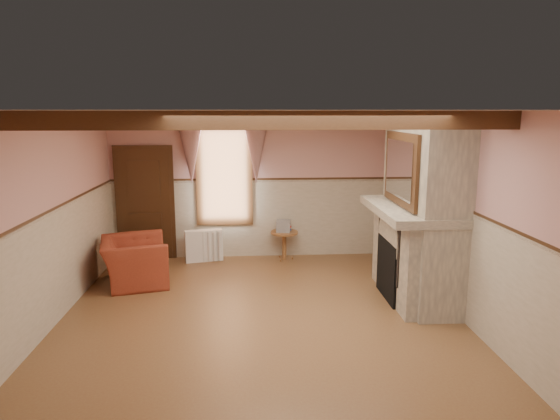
{
  "coord_description": "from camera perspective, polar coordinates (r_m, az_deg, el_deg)",
  "views": [
    {
      "loc": [
        -0.15,
        -6.48,
        2.79
      ],
      "look_at": [
        0.32,
        0.8,
        1.34
      ],
      "focal_mm": 32.0,
      "sensor_mm": 36.0,
      "label": 1
    }
  ],
  "objects": [
    {
      "name": "armchair",
      "position": [
        8.56,
        -16.3,
        -5.64
      ],
      "size": [
        1.26,
        1.37,
        0.75
      ],
      "primitive_type": "imported",
      "rotation": [
        0.0,
        0.0,
        1.82
      ],
      "color": "maroon",
      "rests_on": "floor"
    },
    {
      "name": "door",
      "position": [
        9.78,
        -15.14,
        0.56
      ],
      "size": [
        1.1,
        0.1,
        2.1
      ],
      "primitive_type": "cube",
      "color": "black",
      "rests_on": "floor"
    },
    {
      "name": "oil_lamp",
      "position": [
        7.9,
        14.01,
        1.9
      ],
      "size": [
        0.11,
        0.11,
        0.28
      ],
      "primitive_type": "cylinder",
      "color": "gold",
      "rests_on": "mantel"
    },
    {
      "name": "jar_yellow",
      "position": [
        7.43,
        15.17,
        0.65
      ],
      "size": [
        0.06,
        0.06,
        0.12
      ],
      "primitive_type": "cylinder",
      "color": "yellow",
      "rests_on": "mantel"
    },
    {
      "name": "wall_right",
      "position": [
        7.24,
        20.0,
        -0.56
      ],
      "size": [
        0.02,
        6.0,
        2.8
      ],
      "primitive_type": "cube",
      "color": "tan",
      "rests_on": "floor"
    },
    {
      "name": "ceiling",
      "position": [
        6.49,
        -2.42,
        11.28
      ],
      "size": [
        5.5,
        6.0,
        0.01
      ],
      "primitive_type": "cube",
      "color": "silver",
      "rests_on": "wall_back"
    },
    {
      "name": "mantel",
      "position": [
        7.61,
        14.71,
        0.0
      ],
      "size": [
        1.05,
        2.05,
        0.12
      ],
      "primitive_type": "cube",
      "color": "gray",
      "rests_on": "fireplace"
    },
    {
      "name": "bowl",
      "position": [
        7.49,
        15.0,
        0.6
      ],
      "size": [
        0.33,
        0.33,
        0.08
      ],
      "primitive_type": "imported",
      "color": "brown",
      "rests_on": "mantel"
    },
    {
      "name": "wainscot",
      "position": [
        6.8,
        -2.28,
        -6.27
      ],
      "size": [
        5.5,
        6.0,
        1.5
      ],
      "primitive_type": null,
      "color": "beige",
      "rests_on": "floor"
    },
    {
      "name": "fireplace",
      "position": [
        7.66,
        16.0,
        0.31
      ],
      "size": [
        0.85,
        2.0,
        2.8
      ],
      "primitive_type": "cube",
      "color": "gray",
      "rests_on": "floor"
    },
    {
      "name": "wall_left",
      "position": [
        7.12,
        -25.03,
        -1.12
      ],
      "size": [
        0.02,
        6.0,
        2.8
      ],
      "primitive_type": "cube",
      "color": "tan",
      "rests_on": "floor"
    },
    {
      "name": "overmantel_mirror",
      "position": [
        7.46,
        13.59,
        4.58
      ],
      "size": [
        0.06,
        1.44,
        1.04
      ],
      "primitive_type": "cube",
      "color": "silver",
      "rests_on": "fireplace"
    },
    {
      "name": "wall_front",
      "position": [
        3.75,
        -1.18,
        -10.53
      ],
      "size": [
        5.5,
        0.02,
        2.8
      ],
      "primitive_type": "cube",
      "color": "tan",
      "rests_on": "floor"
    },
    {
      "name": "ceiling_beam_back",
      "position": [
        7.69,
        -2.62,
        10.52
      ],
      "size": [
        5.5,
        0.18,
        0.2
      ],
      "primitive_type": "cube",
      "color": "black",
      "rests_on": "ceiling"
    },
    {
      "name": "window_drapes",
      "position": [
        9.39,
        -6.5,
        7.83
      ],
      "size": [
        1.3,
        0.14,
        1.4
      ],
      "primitive_type": "cube",
      "color": "gray",
      "rests_on": "wall_back"
    },
    {
      "name": "book_stack",
      "position": [
        9.49,
        0.38,
        -1.83
      ],
      "size": [
        0.29,
        0.35,
        0.2
      ],
      "primitive_type": "cube",
      "rotation": [
        0.0,
        0.0,
        -0.11
      ],
      "color": "#B7AD8C",
      "rests_on": "side_table"
    },
    {
      "name": "side_table",
      "position": [
        9.55,
        0.49,
        -4.08
      ],
      "size": [
        0.68,
        0.68,
        0.55
      ],
      "primitive_type": "cylinder",
      "rotation": [
        0.0,
        0.0,
        -0.4
      ],
      "color": "brown",
      "rests_on": "floor"
    },
    {
      "name": "wall_back",
      "position": [
        9.59,
        -2.76,
        2.85
      ],
      "size": [
        5.5,
        0.02,
        2.8
      ],
      "primitive_type": "cube",
      "color": "tan",
      "rests_on": "floor"
    },
    {
      "name": "ceiling_beam_front",
      "position": [
        5.29,
        -2.11,
        10.22
      ],
      "size": [
        5.5,
        0.18,
        0.2
      ],
      "primitive_type": "cube",
      "color": "black",
      "rests_on": "ceiling"
    },
    {
      "name": "candle_red",
      "position": [
        6.92,
        16.62,
        -0.02
      ],
      "size": [
        0.06,
        0.06,
        0.16
      ],
      "primitive_type": "cylinder",
      "color": "#A3141A",
      "rests_on": "mantel"
    },
    {
      "name": "mantel_clock",
      "position": [
        8.34,
        13.04,
        2.15
      ],
      "size": [
        0.14,
        0.24,
        0.2
      ],
      "primitive_type": "cube",
      "color": "black",
      "rests_on": "mantel"
    },
    {
      "name": "floor",
      "position": [
        7.06,
        -2.23,
        -12.08
      ],
      "size": [
        5.5,
        6.0,
        0.01
      ],
      "primitive_type": "cube",
      "color": "brown",
      "rests_on": "ground"
    },
    {
      "name": "window",
      "position": [
        9.53,
        -6.39,
        4.26
      ],
      "size": [
        1.06,
        0.08,
        2.02
      ],
      "primitive_type": "cube",
      "color": "white",
      "rests_on": "wall_back"
    },
    {
      "name": "radiator",
      "position": [
        9.55,
        -8.69,
        -4.04
      ],
      "size": [
        0.72,
        0.33,
        0.6
      ],
      "primitive_type": "cube",
      "rotation": [
        0.0,
        0.0,
        0.22
      ],
      "color": "white",
      "rests_on": "floor"
    },
    {
      "name": "chair_rail",
      "position": [
        6.61,
        -2.33,
        -0.06
      ],
      "size": [
        5.5,
        6.0,
        0.08
      ],
      "primitive_type": null,
      "color": "black",
      "rests_on": "wainscot"
    },
    {
      "name": "firebox",
      "position": [
        7.76,
        12.65,
        -6.62
      ],
      "size": [
        0.2,
        0.95,
        0.9
      ],
      "primitive_type": "cube",
      "color": "black",
      "rests_on": "floor"
    }
  ]
}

